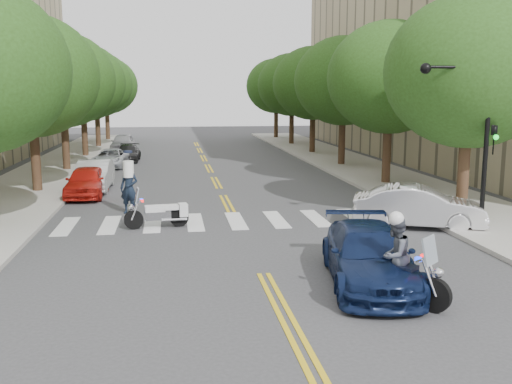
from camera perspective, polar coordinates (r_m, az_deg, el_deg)
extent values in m
plane|color=#38383A|center=(15.35, 0.74, -8.19)|extent=(140.00, 140.00, 0.00)
cube|color=#9E9991|center=(37.40, -19.43, 2.07)|extent=(5.00, 60.00, 0.15)
cube|color=#9E9991|center=(38.57, 9.51, 2.71)|extent=(5.00, 60.00, 0.15)
cylinder|color=#382316|center=(29.29, -21.17, 3.11)|extent=(0.44, 0.44, 3.32)
ellipsoid|color=#234313|center=(29.14, -21.65, 10.74)|extent=(6.40, 6.40, 5.76)
cylinder|color=#382316|center=(37.10, -18.50, 4.54)|extent=(0.44, 0.44, 3.32)
ellipsoid|color=#234313|center=(36.99, -18.83, 10.56)|extent=(6.40, 6.40, 5.76)
cylinder|color=#382316|center=(44.98, -16.76, 5.46)|extent=(0.44, 0.44, 3.32)
ellipsoid|color=#234313|center=(44.88, -17.01, 10.43)|extent=(6.40, 6.40, 5.76)
cylinder|color=#382316|center=(52.89, -15.54, 6.11)|extent=(0.44, 0.44, 3.32)
ellipsoid|color=#234313|center=(52.81, -15.73, 10.33)|extent=(6.40, 6.40, 5.76)
cylinder|color=#382316|center=(60.83, -14.63, 6.58)|extent=(0.44, 0.44, 3.32)
ellipsoid|color=#234313|center=(60.76, -14.79, 10.26)|extent=(6.40, 6.40, 5.76)
cylinder|color=#382316|center=(23.45, 20.01, 1.67)|extent=(0.44, 0.44, 3.32)
ellipsoid|color=#234313|center=(23.26, 20.58, 11.22)|extent=(6.40, 6.40, 5.76)
cylinder|color=#382316|center=(30.67, 12.93, 3.79)|extent=(0.44, 0.44, 3.32)
ellipsoid|color=#234313|center=(30.52, 13.21, 11.09)|extent=(6.40, 6.40, 5.76)
cylinder|color=#382316|center=(38.20, 8.57, 5.07)|extent=(0.44, 0.44, 3.32)
ellipsoid|color=#234313|center=(38.08, 8.72, 10.93)|extent=(6.40, 6.40, 5.76)
cylinder|color=#382316|center=(45.89, 5.65, 5.90)|extent=(0.44, 0.44, 3.32)
ellipsoid|color=#234313|center=(45.79, 5.74, 10.78)|extent=(6.40, 6.40, 5.76)
cylinder|color=#382316|center=(53.67, 3.57, 6.49)|extent=(0.44, 0.44, 3.32)
ellipsoid|color=#234313|center=(53.58, 3.62, 10.66)|extent=(6.40, 6.40, 5.76)
cylinder|color=#382316|center=(61.50, 2.02, 6.92)|extent=(0.44, 0.44, 3.32)
ellipsoid|color=#234313|center=(61.43, 2.04, 10.56)|extent=(6.40, 6.40, 5.76)
cylinder|color=black|center=(20.85, 22.02, 4.30)|extent=(0.16, 0.16, 6.00)
cylinder|color=black|center=(20.21, 19.50, 11.69)|extent=(2.40, 0.10, 0.10)
sphere|color=black|center=(19.73, 16.61, 11.76)|extent=(0.36, 0.36, 0.36)
imported|color=black|center=(20.96, 22.64, 4.84)|extent=(0.16, 0.20, 1.00)
sphere|color=#0CCC26|center=(20.83, 22.87, 5.07)|extent=(0.18, 0.18, 0.18)
cylinder|color=black|center=(13.26, 17.37, -9.81)|extent=(0.63, 0.69, 0.78)
cylinder|color=black|center=(14.04, 10.45, -8.42)|extent=(0.66, 0.72, 0.78)
cube|color=silver|center=(13.61, 13.61, -8.57)|extent=(0.95, 1.02, 0.37)
cube|color=black|center=(13.47, 14.09, -7.50)|extent=(0.83, 0.88, 0.25)
cube|color=black|center=(13.75, 11.74, -6.96)|extent=(0.76, 0.78, 0.18)
cube|color=black|center=(14.03, 9.88, -7.14)|extent=(0.61, 0.59, 0.51)
cube|color=#8C99A5|center=(13.03, 16.99, -5.61)|extent=(0.55, 0.51, 0.63)
cube|color=red|center=(13.28, 16.42, -6.21)|extent=(0.16, 0.16, 0.09)
cube|color=#0C26E5|center=(13.04, 15.91, -6.48)|extent=(0.16, 0.16, 0.09)
imported|color=#474C56|center=(13.44, 13.71, -6.17)|extent=(1.11, 1.09, 1.80)
sphere|color=silver|center=(13.23, 13.86, -2.62)|extent=(0.34, 0.34, 0.34)
cylinder|color=black|center=(20.63, -12.13, -2.73)|extent=(0.70, 0.23, 0.68)
cylinder|color=black|center=(20.80, -7.70, -2.50)|extent=(0.70, 0.27, 0.68)
cube|color=silver|center=(20.68, -9.78, -2.31)|extent=(0.94, 0.44, 0.32)
cube|color=silver|center=(20.62, -10.08, -1.64)|extent=(0.75, 0.46, 0.22)
cube|color=silver|center=(20.68, -8.55, -1.51)|extent=(0.60, 0.47, 0.16)
cube|color=silver|center=(20.77, -7.31, -1.77)|extent=(0.36, 0.48, 0.45)
cube|color=#8C99A5|center=(20.47, -11.85, -0.35)|extent=(0.22, 0.52, 0.55)
cube|color=red|center=(20.40, -11.33, -0.88)|extent=(0.11, 0.11, 0.08)
cube|color=#0C26E5|center=(20.64, -11.39, -0.76)|extent=(0.11, 0.11, 0.08)
imported|color=black|center=(23.27, -12.57, 0.36)|extent=(0.87, 0.73, 2.04)
imported|color=silver|center=(21.18, 15.94, -1.42)|extent=(4.86, 3.15, 1.51)
imported|color=#101D42|center=(14.66, 11.24, -6.28)|extent=(2.85, 5.28, 1.46)
imported|color=red|center=(27.63, -16.60, 1.01)|extent=(1.72, 4.20, 1.43)
imported|color=#BCBCBC|center=(29.44, -15.89, 1.60)|extent=(1.62, 4.49, 1.47)
imported|color=silver|center=(38.34, -14.35, 3.29)|extent=(2.27, 4.42, 1.19)
imported|color=black|center=(41.44, -12.71, 3.80)|extent=(1.73, 4.06, 1.17)
imported|color=#9A999E|center=(48.35, -13.16, 4.80)|extent=(1.96, 4.47, 1.50)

